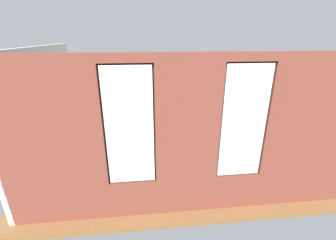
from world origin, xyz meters
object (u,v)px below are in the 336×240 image
at_px(potted_plant_by_left_couch, 229,124).
at_px(potted_plant_near_tv, 70,164).
at_px(table_plant_small, 151,139).
at_px(potted_plant_between_couches, 208,162).
at_px(potted_plant_mid_room_small, 197,126).
at_px(potted_plant_corner_far_left, 301,153).
at_px(media_console, 63,157).
at_px(potted_plant_corner_near_left, 236,113).
at_px(potted_plant_foreground_right, 90,116).
at_px(remote_gray, 170,141).
at_px(tv_flatscreen, 59,135).
at_px(coffee_table, 158,145).
at_px(couch_left, 260,143).
at_px(couch_by_window, 142,178).
at_px(papasan_chair, 159,121).
at_px(remote_black, 143,146).
at_px(candle_jar, 162,144).
at_px(cup_ceramic, 158,143).

distance_m(potted_plant_by_left_couch, potted_plant_near_tv, 5.29).
height_order(table_plant_small, potted_plant_between_couches, potted_plant_between_couches).
height_order(potted_plant_mid_room_small, potted_plant_near_tv, potted_plant_near_tv).
distance_m(potted_plant_corner_far_left, potted_plant_between_couches, 2.13).
xyz_separation_m(media_console, potted_plant_corner_near_left, (-5.70, -2.22, 0.28)).
distance_m(potted_plant_mid_room_small, potted_plant_near_tv, 4.24).
xyz_separation_m(media_console, potted_plant_foreground_right, (-0.30, -2.18, 0.40)).
bearing_deg(media_console, remote_gray, -174.11).
xyz_separation_m(table_plant_small, tv_flatscreen, (2.38, 0.26, 0.36)).
xyz_separation_m(coffee_table, table_plant_small, (0.17, -0.09, 0.16)).
bearing_deg(remote_gray, potted_plant_between_couches, -140.50).
xyz_separation_m(couch_left, tv_flatscreen, (5.55, 0.03, 0.55)).
bearing_deg(potted_plant_corner_far_left, couch_by_window, -1.53).
bearing_deg(potted_plant_near_tv, couch_by_window, 170.71).
bearing_deg(table_plant_small, papasan_chair, -101.68).
bearing_deg(remote_black, papasan_chair, 64.00).
xyz_separation_m(candle_jar, tv_flatscreen, (2.65, 0.06, 0.42)).
relative_size(tv_flatscreen, potted_plant_by_left_couch, 2.14).
bearing_deg(cup_ceramic, potted_plant_mid_room_small, -139.39).
xyz_separation_m(tv_flatscreen, potted_plant_mid_room_small, (-3.98, -1.40, -0.49)).
bearing_deg(potted_plant_between_couches, remote_black, -43.05).
relative_size(papasan_chair, potted_plant_corner_far_left, 0.86).
relative_size(potted_plant_corner_near_left, potted_plant_between_couches, 0.81).
xyz_separation_m(tv_flatscreen, potted_plant_corner_near_left, (-5.70, -2.22, -0.37)).
bearing_deg(remote_gray, media_console, 113.08).
xyz_separation_m(remote_black, potted_plant_corner_near_left, (-3.57, -2.17, 0.09)).
height_order(couch_left, tv_flatscreen, tv_flatscreen).
xyz_separation_m(couch_by_window, tv_flatscreen, (2.11, -1.33, 0.55)).
height_order(couch_by_window, potted_plant_foreground_right, potted_plant_foreground_right).
height_order(media_console, potted_plant_mid_room_small, potted_plant_mid_room_small).
bearing_deg(papasan_chair, potted_plant_between_couches, 105.38).
height_order(couch_by_window, potted_plant_mid_room_small, couch_by_window).
distance_m(couch_by_window, remote_black, 1.39).
xyz_separation_m(couch_by_window, couch_left, (-3.44, -1.37, -0.00)).
relative_size(media_console, potted_plant_corner_near_left, 1.10).
height_order(candle_jar, tv_flatscreen, tv_flatscreen).
height_order(table_plant_small, remote_black, table_plant_small).
height_order(cup_ceramic, potted_plant_mid_room_small, potted_plant_mid_room_small).
height_order(remote_gray, potted_plant_foreground_right, potted_plant_foreground_right).
xyz_separation_m(couch_left, potted_plant_mid_room_small, (1.57, -1.36, 0.06)).
xyz_separation_m(coffee_table, tv_flatscreen, (2.55, 0.17, 0.53)).
relative_size(coffee_table, media_console, 1.08).
height_order(table_plant_small, papasan_chair, papasan_chair).
distance_m(remote_black, remote_gray, 0.83).
bearing_deg(potted_plant_near_tv, potted_plant_between_couches, 175.98).
height_order(remote_black, potted_plant_corner_near_left, potted_plant_corner_near_left).
distance_m(potted_plant_foreground_right, potted_plant_between_couches, 4.77).
xyz_separation_m(remote_black, remote_gray, (-0.79, -0.24, 0.00)).
xyz_separation_m(cup_ceramic, potted_plant_by_left_couch, (-2.60, -1.35, -0.07)).
relative_size(table_plant_small, potted_plant_mid_room_small, 0.38).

